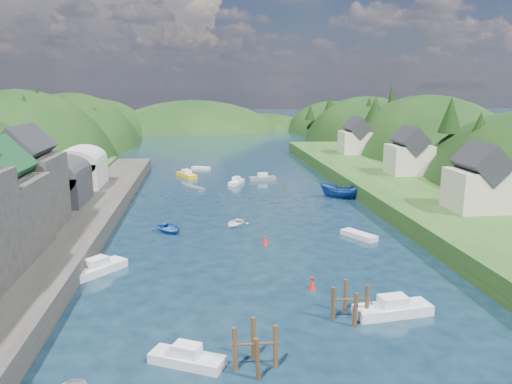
{
  "coord_description": "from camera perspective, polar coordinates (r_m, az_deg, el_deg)",
  "views": [
    {
      "loc": [
        -6.87,
        -34.75,
        17.43
      ],
      "look_at": [
        0.0,
        28.0,
        4.0
      ],
      "focal_mm": 35.0,
      "sensor_mm": 36.0,
      "label": 1
    }
  ],
  "objects": [
    {
      "name": "piling_cluster_far",
      "position": [
        39.59,
        10.71,
        -12.65
      ],
      "size": [
        3.16,
        2.95,
        3.24
      ],
      "color": "#382314",
      "rests_on": "ground"
    },
    {
      "name": "piling_cluster_near",
      "position": [
        32.77,
        -0.07,
        -17.81
      ],
      "size": [
        3.07,
        2.88,
        3.41
      ],
      "color": "#382314",
      "rests_on": "ground"
    },
    {
      "name": "channel_buoy_far",
      "position": [
        56.16,
        1.07,
        -5.56
      ],
      "size": [
        0.7,
        0.7,
        1.1
      ],
      "color": "#B7130E",
      "rests_on": "ground"
    },
    {
      "name": "quay_left",
      "position": [
        59.67,
        -22.75,
        -4.94
      ],
      "size": [
        12.0,
        110.0,
        2.0
      ],
      "primitive_type": "cube",
      "color": "#2D2B28",
      "rests_on": "ground"
    },
    {
      "name": "ground",
      "position": [
        86.8,
        -1.58,
        0.42
      ],
      "size": [
        600.0,
        600.0,
        0.0
      ],
      "primitive_type": "plane",
      "color": "black",
      "rests_on": "ground"
    },
    {
      "name": "moored_boats",
      "position": [
        58.65,
        -0.56,
        -4.6
      ],
      "size": [
        37.61,
        88.34,
        2.44
      ],
      "color": "gold",
      "rests_on": "ground"
    },
    {
      "name": "channel_buoy_near",
      "position": [
        44.7,
        6.46,
        -10.36
      ],
      "size": [
        0.7,
        0.7,
        1.1
      ],
      "color": "#B7130E",
      "rests_on": "ground"
    },
    {
      "name": "far_hills",
      "position": [
        210.81,
        -4.01,
        4.29
      ],
      "size": [
        103.0,
        68.0,
        44.0
      ],
      "color": "black",
      "rests_on": "ground"
    },
    {
      "name": "boat_sheds",
      "position": [
        77.15,
        -20.53,
        2.18
      ],
      "size": [
        7.0,
        21.0,
        7.5
      ],
      "color": "#2D2D30",
      "rests_on": "quay_left"
    },
    {
      "name": "terrace_right",
      "position": [
        82.87,
        16.51,
        0.21
      ],
      "size": [
        16.0,
        120.0,
        2.4
      ],
      "primitive_type": "cube",
      "color": "#234719",
      "rests_on": "ground"
    },
    {
      "name": "hill_trees",
      "position": [
        99.85,
        -2.01,
        8.4
      ],
      "size": [
        90.92,
        150.24,
        12.89
      ],
      "color": "black",
      "rests_on": "ground"
    },
    {
      "name": "hillside_right",
      "position": [
        123.91,
        18.65,
        -0.19
      ],
      "size": [
        36.0,
        245.56,
        48.0
      ],
      "color": "black",
      "rests_on": "ground"
    },
    {
      "name": "hillside_left",
      "position": [
        118.94,
        -24.79,
        -1.48
      ],
      "size": [
        44.0,
        245.56,
        52.0
      ],
      "color": "black",
      "rests_on": "ground"
    },
    {
      "name": "right_bank_cottages",
      "position": [
        90.85,
        16.43,
        4.19
      ],
      "size": [
        9.0,
        59.24,
        8.41
      ],
      "color": "beige",
      "rests_on": "terrace_right"
    }
  ]
}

